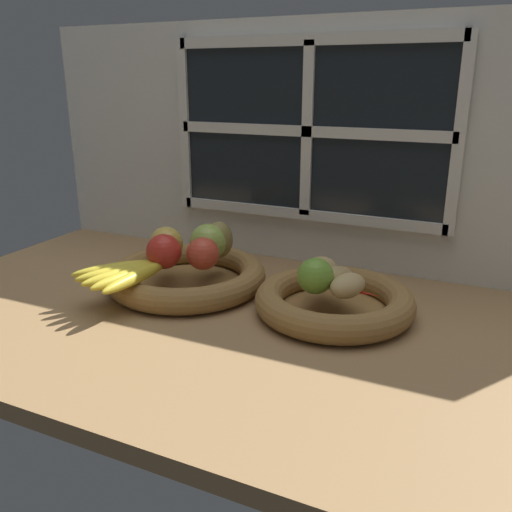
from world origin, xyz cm
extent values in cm
cube|color=#9E774C|center=(0.00, 0.00, -1.50)|extent=(140.00, 90.00, 3.00)
cube|color=silver|center=(0.00, 30.00, 27.50)|extent=(140.00, 3.00, 55.00)
cube|color=black|center=(0.00, 28.10, 31.00)|extent=(64.00, 0.80, 38.00)
cube|color=white|center=(0.00, 27.50, 31.00)|extent=(2.40, 1.20, 38.00)
cube|color=white|center=(0.00, 27.50, 31.00)|extent=(64.00, 1.20, 2.40)
cube|color=white|center=(-32.00, 27.50, 31.00)|extent=(2.40, 1.20, 40.40)
cube|color=white|center=(32.00, 27.50, 31.00)|extent=(2.40, 1.20, 40.40)
cube|color=white|center=(0.00, 27.50, 50.00)|extent=(64.00, 1.20, 2.40)
cube|color=white|center=(0.00, 27.50, 12.00)|extent=(64.00, 1.20, 2.40)
cylinder|color=olive|center=(-17.06, 2.22, 0.50)|extent=(23.19, 23.19, 1.00)
torus|color=olive|center=(-17.06, 2.22, 2.60)|extent=(33.48, 33.48, 5.20)
cylinder|color=olive|center=(15.28, 2.22, 0.50)|extent=(20.27, 20.27, 1.00)
torus|color=olive|center=(15.28, 2.22, 2.60)|extent=(29.92, 29.92, 5.20)
sphere|color=gold|center=(-22.29, 2.87, 8.80)|extent=(7.20, 7.20, 7.20)
sphere|color=#99B74C|center=(-14.10, 6.47, 9.15)|extent=(7.90, 7.90, 7.90)
sphere|color=red|center=(-19.59, -1.99, 8.81)|extent=(7.21, 7.21, 7.21)
sphere|color=#CC422D|center=(-12.10, 0.86, 8.54)|extent=(6.68, 6.68, 6.68)
ellipsoid|color=olive|center=(-12.83, 9.03, 9.16)|extent=(7.83, 7.98, 7.92)
ellipsoid|color=yellow|center=(-25.31, -8.94, 6.52)|extent=(14.22, 15.58, 2.64)
ellipsoid|color=yellow|center=(-24.06, -9.87, 6.52)|extent=(11.99, 17.08, 2.64)
ellipsoid|color=yellow|center=(-22.67, -10.57, 6.52)|extent=(9.42, 18.10, 2.64)
ellipsoid|color=yellow|center=(-21.19, -11.04, 6.52)|extent=(6.59, 18.61, 2.64)
ellipsoid|color=yellow|center=(-19.65, -11.25, 6.52)|extent=(3.56, 18.59, 2.64)
sphere|color=brown|center=(-19.18, -2.02, 6.52)|extent=(2.37, 2.37, 2.37)
ellipsoid|color=tan|center=(18.50, -0.99, 7.36)|extent=(7.49, 9.14, 4.31)
ellipsoid|color=#A38451|center=(15.28, 2.22, 7.28)|extent=(8.81, 9.21, 4.15)
ellipsoid|color=tan|center=(11.67, 5.03, 7.54)|extent=(6.66, 6.53, 4.68)
sphere|color=#6B9E33|center=(12.69, -1.67, 8.50)|extent=(6.60, 6.60, 6.60)
cone|color=red|center=(16.64, -0.20, 6.40)|extent=(14.98, 4.88, 2.39)
camera|label=1|loc=(40.84, -87.78, 42.25)|focal=37.54mm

